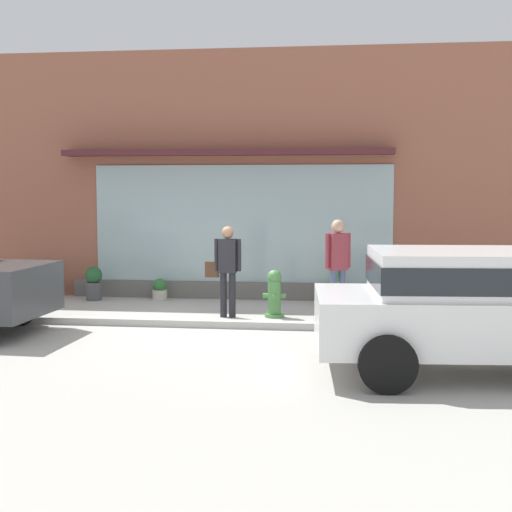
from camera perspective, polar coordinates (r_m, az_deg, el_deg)
ground_plane at (r=12.50m, az=-4.53°, el=-5.36°), size 60.00×60.00×0.00m
curb_strip at (r=12.29m, az=-4.72°, el=-5.25°), size 14.00×0.24×0.12m
storefront at (r=15.42m, az=-2.14°, el=6.12°), size 14.00×0.81×5.17m
fire_hydrant at (r=13.12m, az=1.44°, el=-2.95°), size 0.41×0.38×0.86m
pedestrian_with_handbag at (r=13.05m, az=-2.31°, el=-0.68°), size 0.66×0.22×1.64m
pedestrian_passerby at (r=12.98m, az=6.40°, el=-0.31°), size 0.45×0.33×1.76m
parked_car_white at (r=9.46m, az=16.66°, el=-3.55°), size 4.19×2.32×1.55m
potted_plant_window_left at (r=14.51m, az=9.87°, el=-2.81°), size 0.41×0.41×0.56m
potted_plant_trailing_edge at (r=14.77m, az=6.18°, el=-1.71°), size 0.30×0.30×1.08m
potted_plant_near_hydrant at (r=15.47m, az=-12.55°, el=-2.02°), size 0.36×0.36×0.70m
potted_plant_corner_tall at (r=16.13m, az=-16.30°, el=-1.86°), size 0.50×0.50×0.68m
potted_plant_window_right at (r=15.26m, az=-7.52°, el=-2.62°), size 0.30×0.30×0.45m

